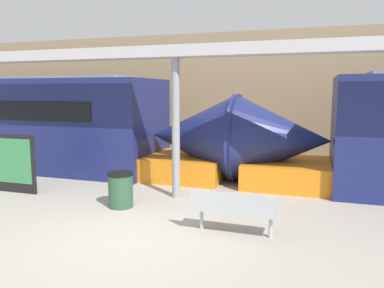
{
  "coord_description": "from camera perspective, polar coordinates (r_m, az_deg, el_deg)",
  "views": [
    {
      "loc": [
        3.3,
        -5.96,
        2.69
      ],
      "look_at": [
        0.44,
        2.78,
        1.4
      ],
      "focal_mm": 35.0,
      "sensor_mm": 36.0,
      "label": 1
    }
  ],
  "objects": [
    {
      "name": "ground_plane",
      "position": [
        7.32,
        -10.37,
        -13.71
      ],
      "size": [
        60.0,
        60.0,
        0.0
      ],
      "primitive_type": "plane",
      "color": "#A8A093"
    },
    {
      "name": "station_wall",
      "position": [
        15.11,
        5.56,
        7.23
      ],
      "size": [
        56.0,
        0.2,
        5.0
      ],
      "primitive_type": "cube",
      "color": "#9E8460",
      "rests_on": "ground_plane"
    },
    {
      "name": "bench_near",
      "position": [
        7.18,
        6.46,
        -9.76
      ],
      "size": [
        1.7,
        0.48,
        0.83
      ],
      "rotation": [
        0.0,
        0.0,
        -0.02
      ],
      "color": "#ADB2B7",
      "rests_on": "ground_plane"
    },
    {
      "name": "trash_bin",
      "position": [
        8.97,
        -10.82,
        -6.85
      ],
      "size": [
        0.6,
        0.6,
        0.82
      ],
      "color": "#2D5138",
      "rests_on": "ground_plane"
    },
    {
      "name": "poster_board",
      "position": [
        11.04,
        -25.39,
        -2.68
      ],
      "size": [
        1.3,
        0.07,
        1.57
      ],
      "color": "black",
      "rests_on": "ground_plane"
    },
    {
      "name": "support_column_near",
      "position": [
        9.41,
        -2.47,
        2.3
      ],
      "size": [
        0.21,
        0.21,
        3.52
      ],
      "primitive_type": "cylinder",
      "color": "gray",
      "rests_on": "ground_plane"
    },
    {
      "name": "canopy_beam",
      "position": [
        9.41,
        -2.54,
        13.87
      ],
      "size": [
        28.0,
        0.6,
        0.28
      ],
      "primitive_type": "cube",
      "color": "#B7B7BC",
      "rests_on": "support_column_near"
    }
  ]
}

